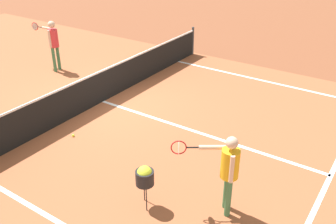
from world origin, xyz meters
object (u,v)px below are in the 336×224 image
object	(u,v)px
player_near	(228,167)
player_far	(53,40)
ball_hopper	(145,176)
tennis_ball_near_net	(73,135)
net	(102,86)

from	to	relation	value
player_near	player_far	size ratio (longest dim) A/B	0.91
player_far	ball_hopper	distance (m)	7.82
tennis_ball_near_net	player_near	bearing A→B (deg)	-94.10
player_near	ball_hopper	bearing A→B (deg)	118.02
net	ball_hopper	xyz separation A→B (m)	(-2.88, -3.72, 0.18)
player_near	tennis_ball_near_net	xyz separation A→B (m)	(0.31, 4.27, -0.95)
tennis_ball_near_net	ball_hopper	bearing A→B (deg)	-108.50
player_near	ball_hopper	distance (m)	1.50
player_near	ball_hopper	xyz separation A→B (m)	(-0.69, 1.29, -0.31)
player_near	net	bearing A→B (deg)	66.37
net	player_far	size ratio (longest dim) A/B	5.95
net	player_far	xyz separation A→B (m)	(0.98, 3.06, 0.60)
net	player_far	bearing A→B (deg)	72.21
player_near	ball_hopper	world-z (taller)	player_near
ball_hopper	tennis_ball_near_net	distance (m)	3.20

